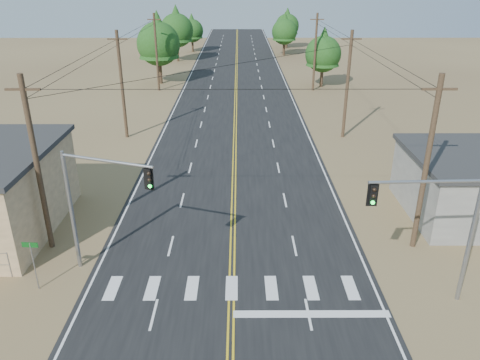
{
  "coord_description": "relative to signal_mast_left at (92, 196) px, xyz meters",
  "views": [
    {
      "loc": [
        0.36,
        -11.36,
        14.49
      ],
      "look_at": [
        0.44,
        13.6,
        3.5
      ],
      "focal_mm": 35.0,
      "sensor_mm": 36.0,
      "label": 1
    }
  ],
  "objects": [
    {
      "name": "utility_pole_right_mid",
      "position": [
        17.39,
        22.49,
        0.67
      ],
      "size": [
        1.8,
        0.3,
        10.0
      ],
      "color": "#4C3826",
      "rests_on": "ground"
    },
    {
      "name": "utility_pole_left_mid",
      "position": [
        -3.61,
        22.49,
        0.67
      ],
      "size": [
        1.8,
        0.3,
        10.0
      ],
      "color": "#4C3826",
      "rests_on": "ground"
    },
    {
      "name": "utility_pole_left_far",
      "position": [
        -3.61,
        42.49,
        0.67
      ],
      "size": [
        1.8,
        0.3,
        10.0
      ],
      "color": "#4C3826",
      "rests_on": "ground"
    },
    {
      "name": "tree_left_mid",
      "position": [
        -3.76,
        65.85,
        1.55
      ],
      "size": [
        5.89,
        5.89,
        9.81
      ],
      "color": "#3F2D1E",
      "rests_on": "ground"
    },
    {
      "name": "utility_pole_right_near",
      "position": [
        17.39,
        2.49,
        0.67
      ],
      "size": [
        1.8,
        0.3,
        10.0
      ],
      "color": "#4C3826",
      "rests_on": "ground"
    },
    {
      "name": "signal_mast_left",
      "position": [
        0.0,
        0.0,
        0.0
      ],
      "size": [
        4.84,
        1.93,
        6.63
      ],
      "rotation": [
        0.0,
        0.0,
        -0.34
      ],
      "color": "gray",
      "rests_on": "ground"
    },
    {
      "name": "utility_pole_right_far",
      "position": [
        17.39,
        42.49,
        0.67
      ],
      "size": [
        1.8,
        0.3,
        10.0
      ],
      "color": "#4C3826",
      "rests_on": "ground"
    },
    {
      "name": "street_sign",
      "position": [
        -2.82,
        -1.51,
        -2.65
      ],
      "size": [
        0.8,
        0.09,
        2.69
      ],
      "rotation": [
        0.0,
        0.0,
        -0.07
      ],
      "color": "gray",
      "rests_on": "ground"
    },
    {
      "name": "tree_right_far",
      "position": [
        17.5,
        82.36,
        0.61
      ],
      "size": [
        4.97,
        4.97,
        8.29
      ],
      "color": "#3F2D1E",
      "rests_on": "ground"
    },
    {
      "name": "tree_right_near",
      "position": [
        18.86,
        44.71,
        0.54
      ],
      "size": [
        4.9,
        4.9,
        8.16
      ],
      "color": "#3F2D1E",
      "rests_on": "ground"
    },
    {
      "name": "utility_pole_left_near",
      "position": [
        -3.61,
        2.49,
        0.67
      ],
      "size": [
        1.8,
        0.3,
        10.0
      ],
      "color": "#4C3826",
      "rests_on": "ground"
    },
    {
      "name": "signal_mast_right",
      "position": [
        16.42,
        -2.45,
        -0.08
      ],
      "size": [
        5.18,
        0.53,
        6.48
      ],
      "rotation": [
        0.0,
        0.0,
        0.04
      ],
      "color": "gray",
      "rests_on": "ground"
    },
    {
      "name": "road",
      "position": [
        6.89,
        20.49,
        -4.44
      ],
      "size": [
        15.0,
        200.0,
        0.02
      ],
      "primitive_type": "cube",
      "color": "black",
      "rests_on": "ground"
    },
    {
      "name": "tree_left_far",
      "position": [
        -2.11,
        77.19,
        0.15
      ],
      "size": [
        4.52,
        4.52,
        7.53
      ],
      "color": "#3F2D1E",
      "rests_on": "ground"
    },
    {
      "name": "tree_left_near",
      "position": [
        -4.02,
        47.01,
        1.72
      ],
      "size": [
        6.05,
        6.05,
        10.09
      ],
      "color": "#3F2D1E",
      "rests_on": "ground"
    },
    {
      "name": "tree_right_mid",
      "position": [
        16.08,
        72.65,
        0.49
      ],
      "size": [
        4.85,
        4.85,
        8.08
      ],
      "color": "#3F2D1E",
      "rests_on": "ground"
    }
  ]
}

